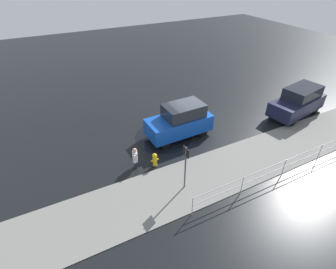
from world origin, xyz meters
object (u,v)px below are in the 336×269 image
object	(u,v)px
pedestrian	(135,157)
moving_hatchback	(180,121)
parked_sedan	(298,101)
sign_post	(186,162)
fire_hydrant	(155,160)

from	to	relation	value
pedestrian	moving_hatchback	bearing A→B (deg)	-156.27
parked_sedan	pedestrian	bearing A→B (deg)	0.64
pedestrian	sign_post	size ratio (longest dim) A/B	0.51
fire_hydrant	sign_post	distance (m)	2.45
moving_hatchback	fire_hydrant	distance (m)	3.25
moving_hatchback	parked_sedan	world-z (taller)	moving_hatchback
pedestrian	sign_post	bearing A→B (deg)	122.09
fire_hydrant	pedestrian	xyz separation A→B (m)	(0.93, -0.36, 0.28)
parked_sedan	pedestrian	distance (m)	11.93
moving_hatchback	parked_sedan	distance (m)	8.54
pedestrian	parked_sedan	bearing A→B (deg)	-179.36
fire_hydrant	pedestrian	world-z (taller)	pedestrian
parked_sedan	pedestrian	world-z (taller)	parked_sedan
moving_hatchback	pedestrian	world-z (taller)	moving_hatchback
sign_post	moving_hatchback	bearing A→B (deg)	-116.51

